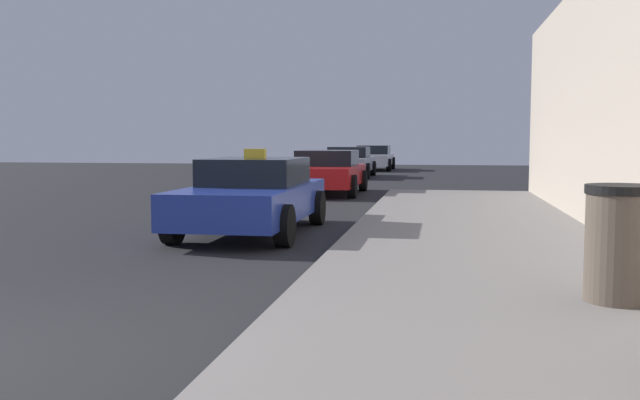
{
  "coord_description": "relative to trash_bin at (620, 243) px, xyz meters",
  "views": [
    {
      "loc": [
        3.45,
        -4.29,
        1.59
      ],
      "look_at": [
        2.17,
        3.14,
        0.94
      ],
      "focal_mm": 39.58,
      "sensor_mm": 36.0,
      "label": 1
    }
  ],
  "objects": [
    {
      "name": "car_blue",
      "position": [
        -4.72,
        4.98,
        -0.03
      ],
      "size": [
        1.96,
        4.36,
        1.43
      ],
      "rotation": [
        0.0,
        0.0,
        3.14
      ],
      "color": "#233899",
      "rests_on": "ground_plane"
    },
    {
      "name": "car_red",
      "position": [
        -4.87,
        13.68,
        -0.03
      ],
      "size": [
        2.07,
        4.17,
        1.27
      ],
      "rotation": [
        0.0,
        0.0,
        3.14
      ],
      "color": "red",
      "rests_on": "ground_plane"
    },
    {
      "name": "car_white",
      "position": [
        -5.06,
        29.89,
        -0.03
      ],
      "size": [
        2.02,
        4.54,
        1.27
      ],
      "rotation": [
        0.0,
        0.0,
        3.14
      ],
      "color": "white",
      "rests_on": "ground_plane"
    },
    {
      "name": "sidewalk",
      "position": [
        -1.02,
        -2.26,
        -0.6
      ],
      "size": [
        4.0,
        32.0,
        0.15
      ],
      "primitive_type": "cube",
      "color": "gray",
      "rests_on": "ground_plane"
    },
    {
      "name": "car_silver",
      "position": [
        -5.44,
        22.97,
        -0.03
      ],
      "size": [
        2.04,
        4.17,
        1.27
      ],
      "rotation": [
        0.0,
        0.0,
        3.14
      ],
      "color": "#B7B7BF",
      "rests_on": "ground_plane"
    },
    {
      "name": "trash_bin",
      "position": [
        0.0,
        0.0,
        0.0
      ],
      "size": [
        0.63,
        0.63,
        1.04
      ],
      "color": "brown",
      "rests_on": "sidewalk"
    }
  ]
}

